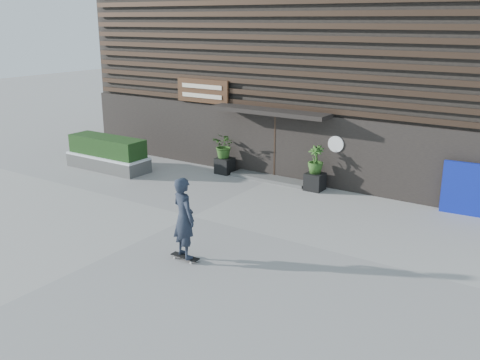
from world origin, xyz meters
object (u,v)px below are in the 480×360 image
Objects in this scene: planter_pot_left at (225,166)px; planter_pot_right at (315,182)px; raised_bed at (108,163)px; skateboarder at (184,218)px; blue_tarp at (472,190)px.

planter_pot_left is 1.00× the size of planter_pot_right.
raised_bed is at bearing -165.64° from planter_pot_right.
planter_pot_left is 4.64m from raised_bed.
raised_bed is 9.22m from skateboarder.
blue_tarp is 0.82× the size of skateboarder.
skateboarder reaches higher than planter_pot_right.
planter_pot_left reaches higher than raised_bed.
planter_pot_left is 0.28× the size of skateboarder.
skateboarder is at bearing -61.96° from planter_pot_left.
raised_bed is at bearing -153.91° from planter_pot_left.
blue_tarp is (8.79, 0.30, 0.51)m from planter_pot_left.
planter_pot_right is at bearing 14.36° from raised_bed.
planter_pot_right reaches higher than raised_bed.
skateboarder reaches higher than planter_pot_left.
planter_pot_right is at bearing 0.00° from planter_pot_left.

